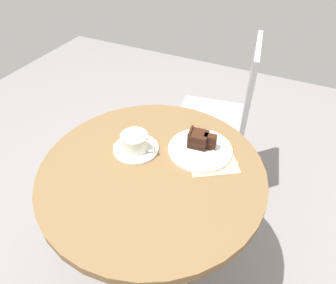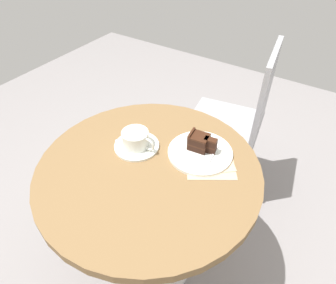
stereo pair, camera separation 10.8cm
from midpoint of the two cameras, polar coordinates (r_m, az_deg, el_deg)
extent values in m
cube|color=gray|center=(1.61, -4.22, -22.40)|extent=(4.40, 4.40, 0.01)
cylinder|color=brown|center=(1.06, -5.99, -5.81)|extent=(0.79, 0.79, 0.03)
cylinder|color=silver|center=(1.32, -4.96, -15.78)|extent=(0.07, 0.07, 0.63)
cylinder|color=silver|center=(1.60, -4.25, -22.17)|extent=(0.35, 0.35, 0.02)
cylinder|color=silver|center=(1.12, -8.87, -1.38)|extent=(0.17, 0.17, 0.01)
cylinder|color=silver|center=(1.10, -9.20, -0.04)|extent=(0.10, 0.10, 0.06)
cylinder|color=beige|center=(1.08, -9.36, 1.14)|extent=(0.09, 0.09, 0.00)
torus|color=silver|center=(1.07, -6.62, -0.90)|extent=(0.05, 0.01, 0.05)
cube|color=silver|center=(1.10, -11.31, -2.24)|extent=(0.08, 0.05, 0.00)
ellipsoid|color=silver|center=(1.14, -12.56, -0.75)|extent=(0.02, 0.02, 0.00)
cylinder|color=silver|center=(1.10, 3.36, -1.57)|extent=(0.24, 0.24, 0.01)
cube|color=black|center=(1.10, 2.93, -0.28)|extent=(0.07, 0.07, 0.02)
cube|color=black|center=(1.09, 5.11, -0.76)|extent=(0.05, 0.03, 0.02)
cube|color=#381C0F|center=(1.09, 2.96, 0.29)|extent=(0.07, 0.07, 0.01)
cube|color=#381C0F|center=(1.09, 5.15, -0.18)|extent=(0.05, 0.03, 0.01)
cube|color=black|center=(1.08, 2.99, 0.88)|extent=(0.07, 0.07, 0.02)
cube|color=black|center=(1.08, 5.20, 0.41)|extent=(0.05, 0.03, 0.02)
cube|color=#381C0F|center=(1.07, 3.01, 1.48)|extent=(0.07, 0.07, 0.01)
cube|color=#381C0F|center=(1.07, 5.25, 1.00)|extent=(0.05, 0.03, 0.01)
cube|color=#381C0F|center=(1.09, 1.45, 0.88)|extent=(0.01, 0.06, 0.07)
cube|color=silver|center=(1.09, 5.84, -1.81)|extent=(0.02, 0.11, 0.00)
cube|color=silver|center=(1.04, 4.83, -4.30)|extent=(0.03, 0.04, 0.00)
cube|color=tan|center=(1.08, 5.47, -3.23)|extent=(0.23, 0.23, 0.00)
cube|color=tan|center=(1.09, 5.26, -2.40)|extent=(0.22, 0.22, 0.00)
cylinder|color=#9E9EA3|center=(1.97, 2.21, 2.60)|extent=(0.02, 0.02, 0.42)
cylinder|color=#9E9EA3|center=(1.74, -0.42, -3.77)|extent=(0.02, 0.02, 0.42)
cylinder|color=#9E9EA3|center=(1.94, 11.50, 0.93)|extent=(0.02, 0.02, 0.42)
cylinder|color=#9E9EA3|center=(1.70, 10.14, -5.82)|extent=(0.02, 0.02, 0.42)
cube|color=#9E9EA3|center=(1.69, 6.39, 4.28)|extent=(0.44, 0.44, 0.02)
cube|color=#9E9EA3|center=(1.55, 13.46, 9.97)|extent=(0.08, 0.36, 0.44)
camera|label=1|loc=(0.05, -92.87, -2.49)|focal=32.00mm
camera|label=2|loc=(0.05, 87.13, 2.49)|focal=32.00mm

